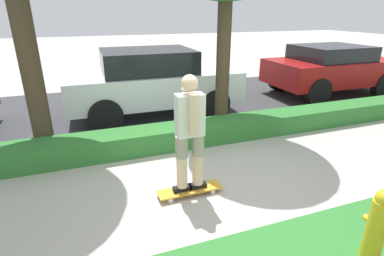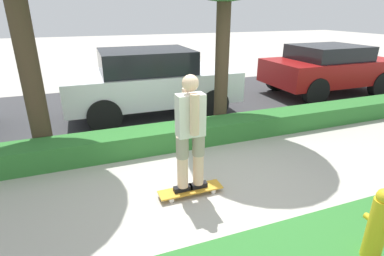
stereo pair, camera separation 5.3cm
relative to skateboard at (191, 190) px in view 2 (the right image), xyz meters
The scene contains 8 objects.
ground_plane 0.45m from the skateboard, ahead, with size 60.00×60.00×0.00m, color #ADA89E.
street_asphalt 4.27m from the skateboard, 84.05° to the left, with size 18.41×5.00×0.01m.
hedge_row 1.71m from the skateboard, 74.98° to the left, with size 18.41×0.60×0.40m.
skateboard is the anchor object (origin of this frame).
skater_person 0.88m from the skateboard, 14.04° to the left, with size 0.49×0.42×1.63m.
parked_car_middle 3.82m from the skateboard, 84.75° to the left, with size 4.08×1.99×1.58m.
parked_car_rear 6.99m from the skateboard, 32.43° to the left, with size 3.86×1.98×1.48m.
fire_hydrant 2.26m from the skateboard, 52.02° to the right, with size 0.19×0.31×0.84m.
Camera 2 is at (-1.69, -3.44, 2.43)m, focal length 28.00 mm.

